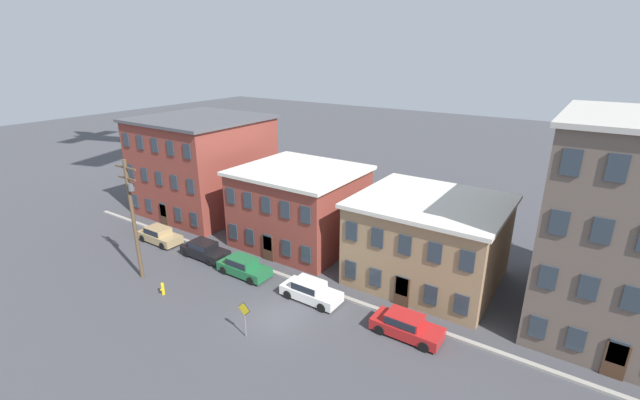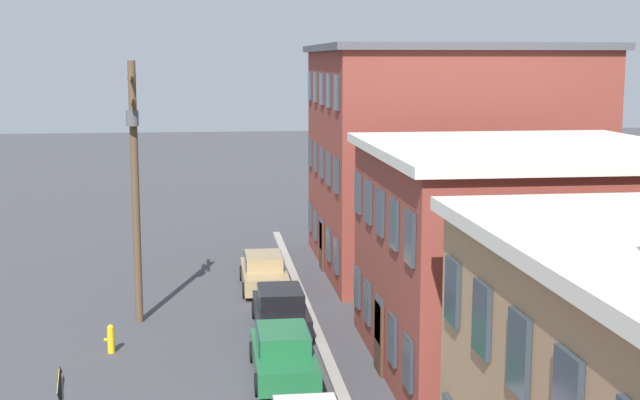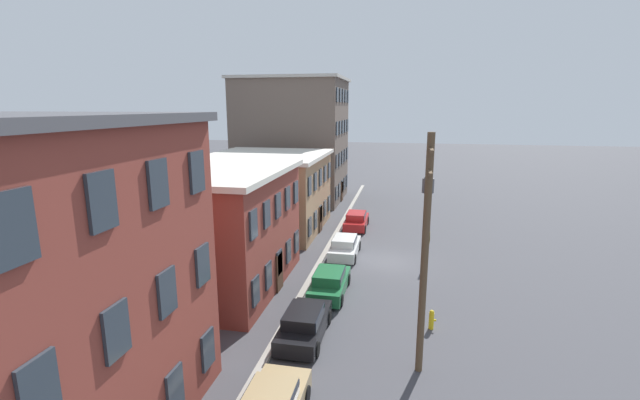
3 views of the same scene
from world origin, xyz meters
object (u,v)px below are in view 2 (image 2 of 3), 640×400
(car_tan, at_px, (264,270))
(car_green, at_px, (283,352))
(fire_hydrant, at_px, (111,339))
(utility_pole, at_px, (135,178))
(car_black, at_px, (281,308))

(car_tan, height_order, car_green, same)
(car_tan, distance_m, fire_hydrant, 9.57)
(utility_pole, bearing_deg, fire_hydrant, -10.98)
(utility_pole, relative_size, fire_hydrant, 9.89)
(car_black, distance_m, car_green, 4.85)
(car_black, height_order, car_green, same)
(car_tan, relative_size, car_green, 1.00)
(car_black, xyz_separation_m, utility_pole, (-1.45, -5.09, 4.58))
(car_black, bearing_deg, utility_pole, -105.94)
(car_tan, height_order, utility_pole, utility_pole)
(car_tan, xyz_separation_m, car_green, (10.67, -0.08, 0.00))
(car_black, bearing_deg, car_green, -3.73)
(car_green, bearing_deg, fire_hydrant, -117.76)
(car_green, relative_size, utility_pole, 0.46)
(fire_hydrant, bearing_deg, utility_pole, 169.02)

